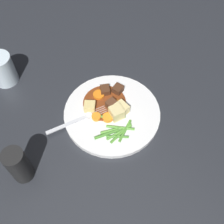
{
  "coord_description": "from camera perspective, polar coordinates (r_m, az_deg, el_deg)",
  "views": [
    {
      "loc": [
        -0.3,
        0.29,
        0.65
      ],
      "look_at": [
        0.0,
        0.0,
        0.01
      ],
      "focal_mm": 44.54,
      "sensor_mm": 36.0,
      "label": 1
    }
  ],
  "objects": [
    {
      "name": "dinner_plate",
      "position": [
        0.77,
        -0.0,
        -0.28
      ],
      "size": [
        0.27,
        0.27,
        0.01
      ],
      "primitive_type": "cylinder",
      "color": "white",
      "rests_on": "ground_plane"
    },
    {
      "name": "green_bean_6",
      "position": [
        0.73,
        1.5,
        -4.19
      ],
      "size": [
        0.02,
        0.08,
        0.01
      ],
      "primitive_type": "cylinder",
      "rotation": [
        0.0,
        1.57,
        4.52
      ],
      "color": "#66AD42",
      "rests_on": "dinner_plate"
    },
    {
      "name": "green_bean_4",
      "position": [
        0.73,
        -0.18,
        -3.82
      ],
      "size": [
        0.03,
        0.05,
        0.01
      ],
      "primitive_type": "cylinder",
      "rotation": [
        0.0,
        1.57,
        4.21
      ],
      "color": "#66AD42",
      "rests_on": "dinner_plate"
    },
    {
      "name": "pepper_mill",
      "position": [
        0.68,
        -18.64,
        -10.3
      ],
      "size": [
        0.05,
        0.05,
        0.11
      ],
      "primitive_type": "cylinder",
      "color": "black",
      "rests_on": "ground_plane"
    },
    {
      "name": "meat_chunk_2",
      "position": [
        0.77,
        -0.14,
        1.63
      ],
      "size": [
        0.02,
        0.03,
        0.02
      ],
      "primitive_type": "cube",
      "rotation": [
        0.0,
        0.0,
        1.55
      ],
      "color": "#56331E",
      "rests_on": "dinner_plate"
    },
    {
      "name": "carrot_slice_2",
      "position": [
        0.75,
        -3.25,
        -0.98
      ],
      "size": [
        0.03,
        0.03,
        0.01
      ],
      "primitive_type": "cylinder",
      "rotation": [
        0.0,
        0.0,
        1.85
      ],
      "color": "orange",
      "rests_on": "dinner_plate"
    },
    {
      "name": "carrot_slice_3",
      "position": [
        0.8,
        -2.74,
        3.51
      ],
      "size": [
        0.04,
        0.04,
        0.01
      ],
      "primitive_type": "cylinder",
      "rotation": [
        0.0,
        0.0,
        1.34
      ],
      "color": "orange",
      "rests_on": "dinner_plate"
    },
    {
      "name": "green_bean_2",
      "position": [
        0.73,
        1.85,
        -4.35
      ],
      "size": [
        0.01,
        0.08,
        0.01
      ],
      "primitive_type": "cylinder",
      "rotation": [
        0.0,
        1.57,
        4.75
      ],
      "color": "#599E38",
      "rests_on": "dinner_plate"
    },
    {
      "name": "green_bean_8",
      "position": [
        0.72,
        1.13,
        -5.08
      ],
      "size": [
        0.05,
        0.05,
        0.01
      ],
      "primitive_type": "cylinder",
      "rotation": [
        0.0,
        1.57,
        3.91
      ],
      "color": "#4C8E33",
      "rests_on": "dinner_plate"
    },
    {
      "name": "green_bean_3",
      "position": [
        0.74,
        1.72,
        -3.23
      ],
      "size": [
        0.06,
        0.05,
        0.01
      ],
      "primitive_type": "cylinder",
      "rotation": [
        0.0,
        1.57,
        3.82
      ],
      "color": "#599E38",
      "rests_on": "dinner_plate"
    },
    {
      "name": "potato_chunk_0",
      "position": [
        0.77,
        -4.59,
        1.14
      ],
      "size": [
        0.04,
        0.04,
        0.02
      ],
      "primitive_type": "cube",
      "rotation": [
        0.0,
        0.0,
        5.46
      ],
      "color": "#E5CC7A",
      "rests_on": "dinner_plate"
    },
    {
      "name": "green_bean_0",
      "position": [
        0.73,
        2.67,
        -3.88
      ],
      "size": [
        0.03,
        0.07,
        0.01
      ],
      "primitive_type": "cylinder",
      "rotation": [
        0.0,
        1.57,
        5.06
      ],
      "color": "#599E38",
      "rests_on": "dinner_plate"
    },
    {
      "name": "meat_chunk_1",
      "position": [
        0.8,
        1.2,
        4.67
      ],
      "size": [
        0.03,
        0.03,
        0.02
      ],
      "primitive_type": "cube",
      "rotation": [
        0.0,
        0.0,
        4.93
      ],
      "color": "#4C2B19",
      "rests_on": "dinner_plate"
    },
    {
      "name": "carrot_slice_1",
      "position": [
        0.75,
        -0.86,
        -1.16
      ],
      "size": [
        0.03,
        0.03,
        0.01
      ],
      "primitive_type": "cylinder",
      "rotation": [
        0.0,
        0.0,
        1.79
      ],
      "color": "orange",
      "rests_on": "dinner_plate"
    },
    {
      "name": "water_glass",
      "position": [
        0.88,
        -21.6,
        8.16
      ],
      "size": [
        0.07,
        0.07,
        0.09
      ],
      "primitive_type": "cylinder",
      "color": "silver",
      "rests_on": "ground_plane"
    },
    {
      "name": "meat_chunk_0",
      "position": [
        0.8,
        -1.43,
        4.51
      ],
      "size": [
        0.04,
        0.04,
        0.02
      ],
      "primitive_type": "cube",
      "rotation": [
        0.0,
        0.0,
        4.12
      ],
      "color": "#4C2B19",
      "rests_on": "dinner_plate"
    },
    {
      "name": "green_bean_7",
      "position": [
        0.75,
        -0.02,
        -0.93
      ],
      "size": [
        0.06,
        0.06,
        0.01
      ],
      "primitive_type": "cylinder",
      "rotation": [
        0.0,
        1.57,
        3.95
      ],
      "color": "#4C8E33",
      "rests_on": "dinner_plate"
    },
    {
      "name": "green_bean_5",
      "position": [
        0.76,
        0.32,
        -0.03
      ],
      "size": [
        0.03,
        0.05,
        0.01
      ],
      "primitive_type": "cylinder",
      "rotation": [
        0.0,
        1.57,
        5.21
      ],
      "color": "#599E38",
      "rests_on": "dinner_plate"
    },
    {
      "name": "ground_plane",
      "position": [
        0.78,
        -0.0,
        -0.56
      ],
      "size": [
        3.0,
        3.0,
        0.0
      ],
      "primitive_type": "plane",
      "color": "#26282D"
    },
    {
      "name": "fork",
      "position": [
        0.76,
        -6.8,
        -1.58
      ],
      "size": [
        0.07,
        0.17,
        0.0
      ],
      "color": "silver",
      "rests_on": "dinner_plate"
    },
    {
      "name": "green_bean_1",
      "position": [
        0.73,
        -1.08,
        -4.53
      ],
      "size": [
        0.03,
        0.07,
        0.01
      ],
      "primitive_type": "cylinder",
      "rotation": [
        0.0,
        1.57,
        4.32
      ],
      "color": "#4C8E33",
      "rests_on": "dinner_plate"
    },
    {
      "name": "potato_chunk_1",
      "position": [
        0.76,
        2.02,
        0.8
      ],
      "size": [
        0.04,
        0.03,
        0.03
      ],
      "primitive_type": "cube",
      "rotation": [
        0.0,
        0.0,
        1.52
      ],
      "color": "#EAD68C",
      "rests_on": "dinner_plate"
    },
    {
      "name": "carrot_slice_0",
      "position": [
        0.77,
        0.92,
        1.5
      ],
      "size": [
        0.04,
        0.04,
        0.01
      ],
      "primitive_type": "cylinder",
      "rotation": [
        0.0,
        0.0,
        0.42
      ],
      "color": "orange",
      "rests_on": "dinner_plate"
    },
    {
      "name": "potato_chunk_2",
      "position": [
        0.75,
        1.11,
        -0.01
      ],
      "size": [
        0.04,
        0.04,
        0.03
      ],
      "primitive_type": "cube",
      "rotation": [
        0.0,
        0.0,
        2.86
      ],
      "color": "#EAD68C",
      "rests_on": "dinner_plate"
    },
    {
      "name": "stew_sauce",
      "position": [
        0.78,
        -1.54,
        1.94
      ],
      "size": [
        0.12,
        0.12,
        0.0
      ],
      "primitive_type": "cylinder",
      "color": "brown",
      "rests_on": "dinner_plate"
    }
  ]
}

